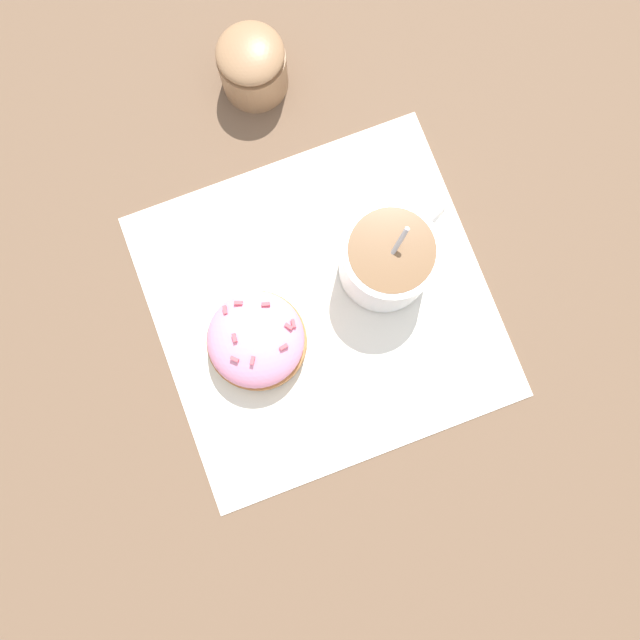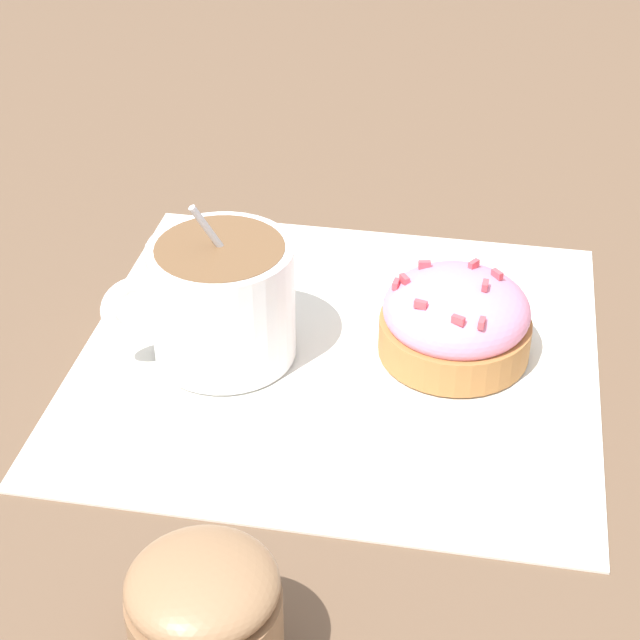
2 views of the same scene
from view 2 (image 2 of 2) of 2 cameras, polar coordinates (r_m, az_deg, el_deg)
The scene contains 5 objects.
ground_plane at distance 0.62m, azimuth 1.02°, elevation -1.89°, with size 3.00×3.00×0.00m, color brown.
paper_napkin at distance 0.62m, azimuth 1.02°, elevation -1.78°, with size 0.32×0.31×0.00m.
coffee_cup at distance 0.60m, azimuth -5.36°, elevation 1.24°, with size 0.11×0.08×0.10m.
frosted_pastry at distance 0.61m, azimuth 7.24°, elevation 0.03°, with size 0.09×0.09×0.05m.
sugar_bowl at distance 0.44m, azimuth -6.14°, elevation -15.56°, with size 0.06×0.06×0.06m.
Camera 2 is at (-0.03, 0.50, 0.37)m, focal length 60.00 mm.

